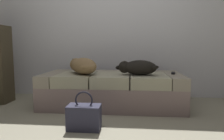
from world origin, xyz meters
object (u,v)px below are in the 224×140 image
dog_tan (82,66)px  dog_dark (137,67)px  handbag (84,117)px  couch (112,89)px  tv_remote (173,73)px

dog_tan → dog_dark: 0.72m
dog_dark → handbag: 0.98m
dog_tan → dog_dark: size_ratio=0.99×
couch → handbag: (-0.20, -0.87, -0.09)m
couch → dog_dark: dog_dark is taller
dog_dark → handbag: bearing=-126.5°
couch → dog_tan: size_ratio=3.30×
couch → tv_remote: bearing=0.8°
tv_remote → handbag: 1.38m
tv_remote → dog_dark: bearing=-148.3°
dog_tan → handbag: size_ratio=1.48×
couch → handbag: size_ratio=4.89×
handbag → dog_tan: bearing=104.3°
dog_tan → tv_remote: size_ratio=3.73×
couch → tv_remote: tv_remote is taller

